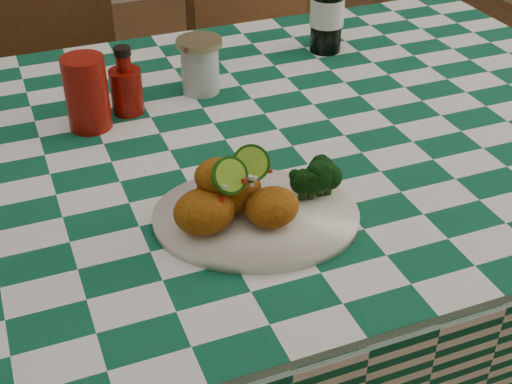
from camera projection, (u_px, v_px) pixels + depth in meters
name	position (u px, v px, depth m)	size (l,w,h in m)	color
dining_table	(230.00, 302.00, 1.49)	(1.66, 1.06, 0.79)	#0E5137
plate	(256.00, 217.00, 1.06)	(0.31, 0.24, 0.02)	white
fried_chicken_pile	(242.00, 186.00, 1.02)	(0.17, 0.12, 0.11)	#A05B0F
broccoli_side	(312.00, 180.00, 1.08)	(0.07, 0.07, 0.06)	black
red_tumbler	(87.00, 93.00, 1.27)	(0.08, 0.08, 0.14)	maroon
ketchup_bottle	(125.00, 80.00, 1.32)	(0.06, 0.06, 0.13)	#6E0B05
mason_jar	(200.00, 66.00, 1.40)	(0.09, 0.09, 0.11)	#B2BCBA
wooden_chair_left	(37.00, 125.00, 1.87)	(0.47, 0.49, 1.03)	#472814
wooden_chair_right	(294.00, 96.00, 2.10)	(0.43, 0.46, 0.95)	#472814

